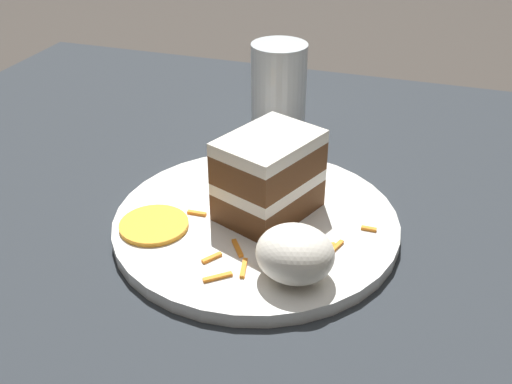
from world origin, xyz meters
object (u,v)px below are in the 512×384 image
at_px(drinking_glass, 278,98).
at_px(plate, 256,223).
at_px(cream_dollop, 295,254).
at_px(orange_garnish, 154,225).
at_px(cake_slice, 268,176).

bearing_deg(drinking_glass, plate, 100.68).
bearing_deg(cream_dollop, orange_garnish, -11.16).
distance_m(cake_slice, orange_garnish, 0.11).
xyz_separation_m(cream_dollop, drinking_glass, (0.09, -0.27, 0.01)).
xyz_separation_m(cake_slice, drinking_glass, (0.05, -0.19, -0.00)).
xyz_separation_m(cream_dollop, orange_garnish, (0.14, -0.03, -0.02)).
bearing_deg(drinking_glass, cream_dollop, 109.16).
bearing_deg(drinking_glass, cake_slice, 103.55).
xyz_separation_m(plate, cake_slice, (-0.01, -0.01, 0.05)).
bearing_deg(cream_dollop, drinking_glass, -70.84).
bearing_deg(plate, cake_slice, -120.58).
height_order(cream_dollop, orange_garnish, cream_dollop).
xyz_separation_m(plate, drinking_glass, (0.04, -0.20, 0.04)).
xyz_separation_m(orange_garnish, drinking_glass, (-0.05, -0.24, 0.04)).
xyz_separation_m(plate, orange_garnish, (0.08, 0.05, 0.01)).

